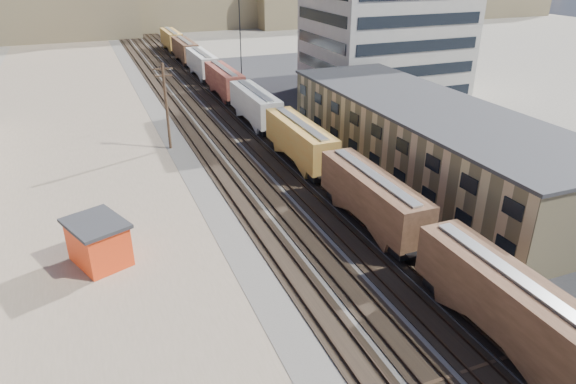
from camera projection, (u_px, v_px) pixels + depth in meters
name	position (u px, v px, depth m)	size (l,w,h in m)	color
ground	(463.00, 374.00, 28.27)	(300.00, 300.00, 0.00)	#6B6356
ballast_bed	(223.00, 121.00, 70.26)	(18.00, 200.00, 0.06)	#4C4742
dirt_yard	(67.00, 168.00, 55.11)	(24.00, 180.00, 0.03)	#7A6954
asphalt_lot	(422.00, 135.00, 65.10)	(26.00, 120.00, 0.04)	#232326
rail_tracks	(219.00, 121.00, 70.04)	(11.40, 200.00, 0.24)	black
freight_train	(238.00, 91.00, 74.31)	(3.00, 119.74, 4.46)	black
warehouse	(426.00, 139.00, 52.79)	(12.40, 40.40, 7.25)	tan
office_tower	(385.00, 36.00, 79.95)	(22.60, 18.60, 18.45)	#9E998E
utility_pole_north	(166.00, 105.00, 58.44)	(2.20, 0.32, 10.00)	#382619
radio_mast	(240.00, 40.00, 76.83)	(1.20, 0.16, 18.00)	black
maintenance_shed	(98.00, 242.00, 37.73)	(5.11, 5.70, 3.43)	#F03F16
parked_car_blue	(346.00, 89.00, 84.11)	(2.43, 5.28, 1.47)	navy
parked_car_far	(395.00, 79.00, 89.98)	(1.89, 4.70, 1.60)	silver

